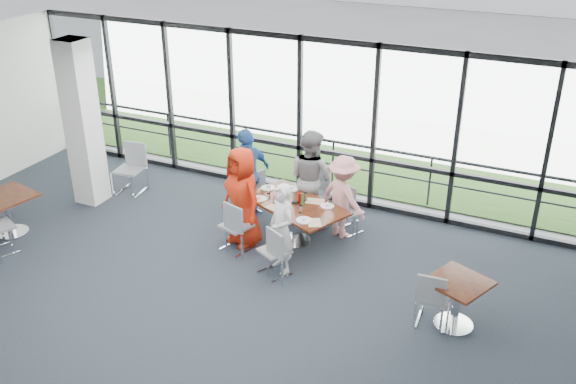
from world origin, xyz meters
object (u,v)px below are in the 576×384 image
at_px(main_table, 295,211).
at_px(diner_end, 248,175).
at_px(chair_main_fr, 349,211).
at_px(side_table_left, 6,201).
at_px(chair_main_nr, 274,251).
at_px(chair_spare_lb, 129,170).
at_px(side_table_right, 458,289).
at_px(diner_far_right, 343,197).
at_px(diner_near_right, 282,229).
at_px(diner_far_left, 311,178).
at_px(chair_main_end, 248,193).
at_px(chair_spare_r, 434,298).
at_px(diner_near_left, 242,197).
at_px(chair_main_nl, 236,226).
at_px(structural_column, 83,124).
at_px(chair_main_fl, 318,195).

bearing_deg(main_table, diner_end, -176.78).
bearing_deg(chair_main_fr, main_table, 73.07).
distance_m(side_table_left, chair_main_nr, 4.95).
bearing_deg(chair_spare_lb, chair_main_nr, 150.96).
xyz_separation_m(side_table_right, diner_far_right, (-2.36, 1.77, 0.14)).
xyz_separation_m(side_table_left, diner_near_right, (4.93, 0.95, 0.12)).
height_order(diner_far_left, chair_spare_lb, diner_far_left).
height_order(side_table_right, diner_far_left, diner_far_left).
distance_m(chair_main_fr, chair_main_end, 2.00).
xyz_separation_m(chair_main_nr, chair_main_fr, (0.60, 1.82, -0.03)).
distance_m(diner_far_right, chair_spare_r, 2.79).
bearing_deg(chair_spare_lb, main_table, 165.67).
distance_m(diner_near_left, chair_main_fr, 1.97).
bearing_deg(diner_near_left, main_table, 50.73).
relative_size(diner_far_left, chair_main_nl, 1.94).
bearing_deg(chair_main_nr, diner_near_right, 104.05).
height_order(diner_far_left, chair_main_fr, diner_far_left).
bearing_deg(side_table_right, chair_spare_r, -164.20).
distance_m(diner_end, chair_spare_lb, 2.71).
xyz_separation_m(side_table_right, chair_main_fr, (-2.30, 1.93, -0.20)).
xyz_separation_m(diner_near_left, diner_near_right, (0.99, -0.52, -0.13)).
relative_size(structural_column, chair_main_end, 3.87).
bearing_deg(main_table, diner_near_left, -129.85).
bearing_deg(chair_spare_lb, diner_near_left, 156.91).
bearing_deg(main_table, diner_far_right, 64.55).
bearing_deg(chair_main_nr, structural_column, -163.58).
height_order(side_table_right, diner_near_right, diner_near_right).
bearing_deg(chair_main_nr, chair_spare_r, 23.65).
xyz_separation_m(diner_near_left, diner_end, (-0.34, 0.84, 0.00)).
height_order(chair_main_fl, chair_main_end, chair_main_fl).
height_order(diner_near_left, diner_end, same).
relative_size(chair_main_nr, chair_main_end, 1.06).
xyz_separation_m(chair_main_fl, chair_main_fr, (0.71, -0.24, -0.08)).
relative_size(diner_far_right, chair_spare_r, 1.74).
height_order(structural_column, chair_spare_r, structural_column).
bearing_deg(chair_main_nr, chair_spare_lb, -172.51).
relative_size(diner_far_left, chair_main_nr, 2.05).
xyz_separation_m(diner_near_right, chair_spare_lb, (-4.02, 1.31, -0.26)).
relative_size(side_table_left, side_table_right, 1.05).
bearing_deg(chair_main_fl, chair_main_nr, 106.79).
bearing_deg(diner_near_left, diner_end, 137.03).
bearing_deg(chair_main_end, diner_far_left, 120.76).
distance_m(side_table_right, diner_far_left, 3.67).
bearing_deg(main_table, side_table_left, -134.36).
relative_size(side_table_right, diner_far_left, 0.55).
distance_m(structural_column, chair_main_nl, 3.74).
xyz_separation_m(side_table_left, chair_main_nl, (3.96, 1.20, -0.17)).
distance_m(diner_far_right, chair_main_nr, 1.77).
distance_m(structural_column, chair_main_end, 3.38).
distance_m(diner_far_left, diner_far_right, 0.76).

